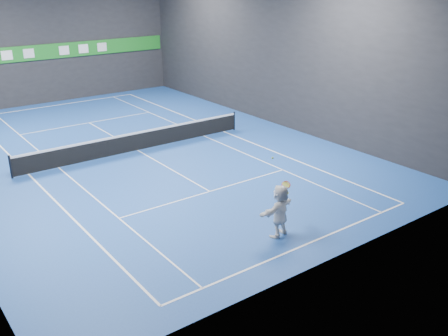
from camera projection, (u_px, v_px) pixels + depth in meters
ground at (138, 151)px, 25.51m from camera, size 26.00×26.00×0.00m
wall_back at (44, 37)px, 33.61m from camera, size 18.00×0.10×9.00m
wall_front at (342, 123)px, 14.14m from camera, size 18.00×0.10×9.00m
wall_right at (273, 47)px, 28.87m from camera, size 0.10×26.00×9.00m
baseline_near at (304, 245)px, 16.61m from camera, size 10.98×0.08×0.01m
baseline_far at (58, 105)px, 34.41m from camera, size 10.98×0.08×0.01m
sideline_doubles_left at (29, 175)px, 22.46m from camera, size 0.08×23.78×0.01m
sideline_doubles_right at (224, 132)px, 28.56m from camera, size 0.08×23.78×0.01m
sideline_singles_left at (59, 168)px, 23.23m from camera, size 0.06×23.78×0.01m
sideline_singles_right at (204, 136)px, 27.79m from camera, size 0.06×23.78×0.01m
service_line_near at (210, 191)px, 20.72m from camera, size 8.23×0.06×0.01m
service_line_far at (89, 123)px, 30.30m from camera, size 8.23×0.06×0.01m
center_service_line at (138, 151)px, 25.51m from camera, size 0.06×12.80×0.01m
player at (280, 211)px, 16.92m from camera, size 1.82×0.95×1.87m
tennis_ball at (273, 158)px, 16.28m from camera, size 0.07×0.07×0.07m
tennis_net at (138, 141)px, 25.32m from camera, size 12.50×0.10×1.07m
sponsor_banner at (46, 52)px, 33.93m from camera, size 17.64×0.11×1.00m
tennis_racket at (286, 186)px, 16.82m from camera, size 0.39×0.35×0.65m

